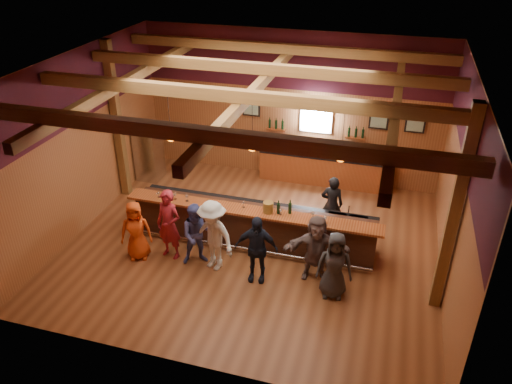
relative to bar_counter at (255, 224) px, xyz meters
The scene contains 27 objects.
room 2.69m from the bar_counter, 100.24° to the right, with size 9.04×9.00×4.52m.
bar_counter is the anchor object (origin of this frame).
back_bar_cabinet 3.76m from the bar_counter, 71.66° to the left, with size 4.00×0.52×0.95m.
window 4.17m from the bar_counter, 78.34° to the left, with size 0.95×0.09×0.95m.
framed_pictures 4.42m from the bar_counter, 66.46° to the left, with size 5.35×0.05×0.45m.
wine_shelves 3.97m from the bar_counter, 78.14° to the left, with size 3.00×0.18×0.30m.
pendant_lights 2.19m from the bar_counter, 96.37° to the right, with size 4.24×0.24×1.37m.
stainless_fridge 4.81m from the bar_counter, 149.24° to the left, with size 0.70×0.70×1.80m, color silver.
customer_orange 2.89m from the bar_counter, 150.88° to the right, with size 0.73×0.48×1.50m, color #D14413.
customer_redvest 2.15m from the bar_counter, 147.41° to the right, with size 0.65×0.43×1.78m, color maroon.
customer_denim 1.61m from the bar_counter, 131.62° to the right, with size 0.76×0.59×1.56m, color #474D8F.
customer_white 1.48m from the bar_counter, 116.07° to the right, with size 1.14×0.66×1.77m, color silver.
customer_navy 1.51m from the bar_counter, 72.69° to the right, with size 0.97×0.40×1.65m, color black.
customer_brown 1.98m from the bar_counter, 29.97° to the right, with size 1.49×0.47×1.61m, color #645050.
customer_dark 2.65m from the bar_counter, 34.11° to the right, with size 0.77×0.50×1.58m, color #2B2B2E.
bartender 2.05m from the bar_counter, 30.89° to the left, with size 0.57×0.37×1.56m, color black.
ice_bucket 0.88m from the bar_counter, 35.24° to the right, with size 0.24×0.24×0.27m, color brown.
bottle_a 1.02m from the bar_counter, 23.04° to the right, with size 0.08×0.08×0.35m.
bottle_b 1.19m from the bar_counter, 12.46° to the right, with size 0.08×0.08×0.36m.
glass_a 2.52m from the bar_counter, behind, with size 0.07×0.07×0.16m.
glass_b 2.11m from the bar_counter, behind, with size 0.08×0.08×0.18m.
glass_c 1.82m from the bar_counter, 168.03° to the right, with size 0.08×0.08×0.19m.
glass_d 1.33m from the bar_counter, 157.23° to the right, with size 0.08×0.08×0.18m.
glass_e 0.79m from the bar_counter, 130.55° to the right, with size 0.08×0.08×0.18m.
glass_f 1.05m from the bar_counter, 23.39° to the right, with size 0.07×0.07×0.16m.
glass_g 1.66m from the bar_counter, 10.74° to the right, with size 0.08×0.08×0.19m.
glass_h 1.96m from the bar_counter, 12.52° to the right, with size 0.09×0.09×0.20m.
Camera 1 is at (2.94, -9.90, 7.31)m, focal length 35.00 mm.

